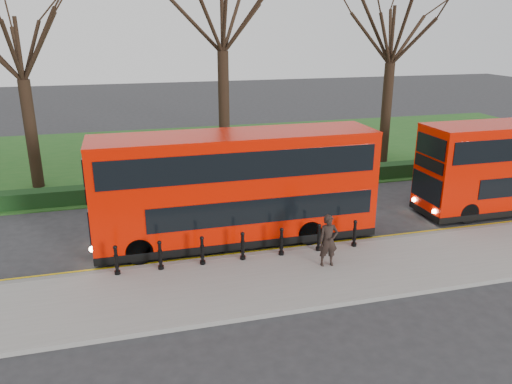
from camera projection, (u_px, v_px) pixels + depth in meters
name	position (u px, v px, depth m)	size (l,w,h in m)	color
ground	(227.00, 248.00, 19.03)	(120.00, 120.00, 0.00)	#28282B
pavement	(246.00, 284.00, 16.26)	(60.00, 4.00, 0.15)	gray
kerb	(233.00, 258.00, 18.09)	(60.00, 0.25, 0.16)	slate
grass_verge	(180.00, 155.00, 32.76)	(60.00, 18.00, 0.06)	#1F521B
hedge	(199.00, 186.00, 25.13)	(60.00, 0.90, 0.80)	black
yellow_line_outer	(231.00, 256.00, 18.39)	(60.00, 0.10, 0.01)	yellow
yellow_line_inner	(230.00, 254.00, 18.57)	(60.00, 0.10, 0.01)	yellow
tree_left	(18.00, 41.00, 23.88)	(6.49, 6.49, 10.13)	black
tree_mid	(222.00, 7.00, 25.84)	(7.91, 7.91, 12.36)	black
tree_right	(393.00, 28.00, 28.64)	(6.99, 6.99, 10.92)	black
bollard_row	(243.00, 246.00, 17.66)	(8.81, 0.15, 1.00)	black
bus_lead	(236.00, 188.00, 19.08)	(10.78, 2.48, 4.29)	red
pedestrian	(328.00, 241.00, 17.10)	(0.67, 0.44, 1.85)	black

